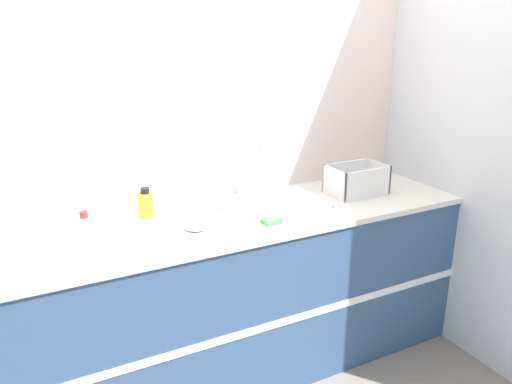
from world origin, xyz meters
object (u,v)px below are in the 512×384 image
Objects in this scene: dish_rack at (356,183)px; bottle_yellow at (146,204)px; sink at (273,202)px; paper_towel_roll at (195,201)px; bottle_white_spray at (86,230)px.

dish_rack is 2.08× the size of bottle_yellow.
dish_rack is at bearing -4.68° from sink.
dish_rack is (0.99, 0.07, -0.07)m from paper_towel_roll.
sink is at bearing -12.38° from bottle_yellow.
paper_towel_roll is 0.31m from bottle_yellow.
sink is 1.95× the size of paper_towel_roll.
bottle_white_spray is (-1.48, -0.02, 0.00)m from dish_rack.
bottle_white_spray is at bearing 174.08° from paper_towel_roll.
sink is at bearing 175.32° from dish_rack.
bottle_white_spray is at bearing -176.03° from sink.
dish_rack reaches higher than bottle_white_spray.
paper_towel_roll is 1.78× the size of bottle_yellow.
dish_rack is (0.52, -0.04, 0.05)m from sink.
dish_rack is at bearing 4.32° from paper_towel_roll.
paper_towel_roll reaches higher than bottle_white_spray.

